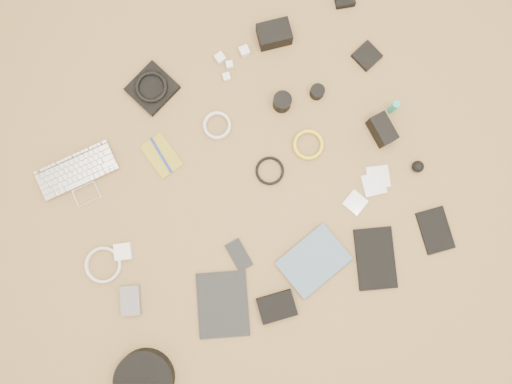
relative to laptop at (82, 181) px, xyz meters
name	(u,v)px	position (x,y,z in m)	size (l,w,h in m)	color
room_shell	(245,96)	(0.55, -0.31, 1.24)	(4.04, 4.04, 2.58)	olive
laptop	(82,181)	(0.00, 0.00, 0.00)	(0.29, 0.20, 0.02)	silver
headphone_pouch	(152,89)	(0.39, 0.19, 0.00)	(0.15, 0.15, 0.03)	black
headphones	(151,87)	(0.39, 0.19, 0.02)	(0.12, 0.12, 0.02)	black
charger_a	(220,58)	(0.66, 0.18, 0.00)	(0.03, 0.03, 0.03)	silver
charger_b	(230,65)	(0.68, 0.14, 0.00)	(0.03, 0.03, 0.02)	silver
charger_c	(244,51)	(0.76, 0.16, 0.00)	(0.03, 0.03, 0.03)	silver
charger_d	(227,77)	(0.65, 0.10, 0.00)	(0.03, 0.03, 0.03)	silver
dslr_camera	(274,34)	(0.88, 0.16, 0.02)	(0.12, 0.08, 0.07)	black
notebook_olive	(162,156)	(0.30, -0.05, -0.01)	(0.10, 0.15, 0.01)	olive
pen_blue	(161,155)	(0.30, -0.05, 0.00)	(0.01, 0.01, 0.15)	#13249C
cable_white_a	(217,126)	(0.54, -0.04, -0.01)	(0.11, 0.11, 0.01)	silver
lens_a	(282,102)	(0.79, -0.08, 0.02)	(0.07, 0.07, 0.07)	black
lens_b	(317,92)	(0.93, -0.11, 0.01)	(0.05, 0.05, 0.05)	black
card_reader	(367,56)	(1.16, -0.07, 0.00)	(0.09, 0.09, 0.02)	black
power_brick	(123,252)	(0.02, -0.30, 0.00)	(0.06, 0.06, 0.03)	silver
cable_white_b	(104,265)	(-0.06, -0.31, -0.01)	(0.13, 0.13, 0.01)	silver
cable_black	(270,171)	(0.63, -0.29, -0.01)	(0.11, 0.11, 0.01)	black
cable_yellow	(308,145)	(0.81, -0.27, -0.01)	(0.11, 0.11, 0.01)	gold
flash	(382,130)	(1.06, -0.34, 0.03)	(0.06, 0.11, 0.08)	black
lens_cleaner	(393,107)	(1.14, -0.29, 0.03)	(0.03, 0.03, 0.09)	teal
battery_charger	(131,300)	(-0.03, -0.47, 0.00)	(0.07, 0.11, 0.03)	#5D5C61
tablet	(223,304)	(0.26, -0.64, -0.01)	(0.18, 0.24, 0.01)	black
phone	(239,255)	(0.39, -0.51, -0.01)	(0.06, 0.11, 0.01)	black
filter_case_left	(355,202)	(0.86, -0.53, -0.01)	(0.07, 0.07, 0.01)	silver
filter_case_mid	(374,184)	(0.95, -0.51, -0.01)	(0.08, 0.08, 0.01)	silver
filter_case_right	(378,177)	(0.98, -0.49, -0.01)	(0.08, 0.08, 0.01)	silver
air_blower	(418,167)	(1.12, -0.52, 0.01)	(0.04, 0.04, 0.04)	black
headphone_case	(144,380)	(-0.11, -0.74, 0.02)	(0.21, 0.21, 0.06)	black
drive_case	(277,307)	(0.43, -0.73, 0.00)	(0.13, 0.09, 0.03)	black
paperback	(329,280)	(0.64, -0.74, 0.00)	(0.17, 0.23, 0.02)	#445D74
notebook_black_a	(375,258)	(0.83, -0.75, 0.00)	(0.14, 0.22, 0.02)	black
notebook_black_b	(435,230)	(1.07, -0.76, 0.00)	(0.10, 0.16, 0.01)	black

